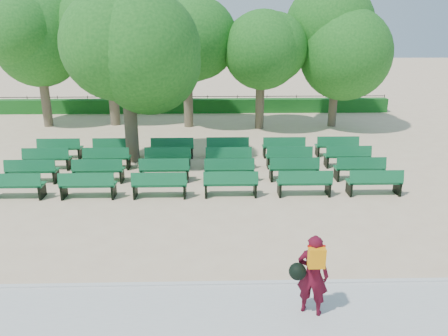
% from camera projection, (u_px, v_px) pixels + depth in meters
% --- Properties ---
extents(ground, '(120.00, 120.00, 0.00)m').
position_uv_depth(ground, '(177.00, 188.00, 15.90)').
color(ground, beige).
extents(paving, '(30.00, 2.20, 0.06)m').
position_uv_depth(paving, '(149.00, 318.00, 8.88)').
color(paving, beige).
rests_on(paving, ground).
extents(curb, '(30.00, 0.12, 0.10)m').
position_uv_depth(curb, '(156.00, 285.00, 9.96)').
color(curb, silver).
rests_on(curb, ground).
extents(hedge, '(26.00, 0.70, 0.90)m').
position_uv_depth(hedge, '(193.00, 106.00, 29.03)').
color(hedge, '#175C1C').
rests_on(hedge, ground).
extents(fence, '(26.00, 0.10, 1.02)m').
position_uv_depth(fence, '(193.00, 111.00, 29.55)').
color(fence, black).
rests_on(fence, ground).
extents(tree_line, '(21.80, 6.80, 7.04)m').
position_uv_depth(tree_line, '(190.00, 126.00, 25.38)').
color(tree_line, '#216B1E').
rests_on(tree_line, ground).
extents(bench_array, '(1.89, 0.65, 1.18)m').
position_uv_depth(bench_array, '(198.00, 172.00, 17.35)').
color(bench_array, '#116336').
rests_on(bench_array, ground).
extents(tree_among, '(4.40, 4.40, 6.42)m').
position_uv_depth(tree_among, '(126.00, 57.00, 17.63)').
color(tree_among, brown).
rests_on(tree_among, ground).
extents(person, '(0.88, 0.64, 1.75)m').
position_uv_depth(person, '(312.00, 274.00, 8.74)').
color(person, '#4D0B1B').
rests_on(person, ground).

